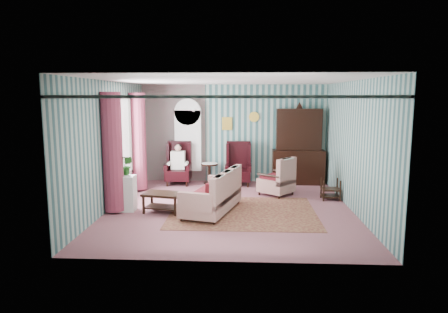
{
  "coord_description": "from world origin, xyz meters",
  "views": [
    {
      "loc": [
        0.31,
        -8.91,
        2.56
      ],
      "look_at": [
        -0.17,
        0.6,
        1.12
      ],
      "focal_mm": 32.0,
      "sensor_mm": 36.0,
      "label": 1
    }
  ],
  "objects_px": {
    "seated_woman": "(178,164)",
    "coffee_table": "(163,203)",
    "floral_armchair": "(276,174)",
    "wingback_left": "(178,163)",
    "round_side_table": "(210,174)",
    "dresser_hutch": "(299,144)",
    "sofa": "(212,192)",
    "plant_stand": "(123,193)",
    "wingback_right": "(238,164)",
    "bookcase": "(188,145)",
    "nest_table": "(330,189)"
  },
  "relations": [
    {
      "from": "dresser_hutch",
      "to": "sofa",
      "type": "bearing_deg",
      "value": -127.2
    },
    {
      "from": "dresser_hutch",
      "to": "sofa",
      "type": "relative_size",
      "value": 1.23
    },
    {
      "from": "floral_armchair",
      "to": "dresser_hutch",
      "type": "bearing_deg",
      "value": 11.38
    },
    {
      "from": "round_side_table",
      "to": "sofa",
      "type": "bearing_deg",
      "value": -84.11
    },
    {
      "from": "coffee_table",
      "to": "plant_stand",
      "type": "bearing_deg",
      "value": 175.13
    },
    {
      "from": "dresser_hutch",
      "to": "wingback_right",
      "type": "xyz_separation_m",
      "value": [
        -1.75,
        -0.27,
        -0.55
      ]
    },
    {
      "from": "wingback_left",
      "to": "plant_stand",
      "type": "height_order",
      "value": "wingback_left"
    },
    {
      "from": "dresser_hutch",
      "to": "round_side_table",
      "type": "relative_size",
      "value": 3.93
    },
    {
      "from": "nest_table",
      "to": "coffee_table",
      "type": "bearing_deg",
      "value": -162.05
    },
    {
      "from": "wingback_right",
      "to": "floral_armchair",
      "type": "distance_m",
      "value": 1.51
    },
    {
      "from": "plant_stand",
      "to": "floral_armchair",
      "type": "relative_size",
      "value": 0.73
    },
    {
      "from": "wingback_right",
      "to": "nest_table",
      "type": "distance_m",
      "value": 2.81
    },
    {
      "from": "bookcase",
      "to": "wingback_left",
      "type": "bearing_deg",
      "value": -122.66
    },
    {
      "from": "wingback_left",
      "to": "seated_woman",
      "type": "distance_m",
      "value": 0.04
    },
    {
      "from": "wingback_left",
      "to": "floral_armchair",
      "type": "relative_size",
      "value": 1.14
    },
    {
      "from": "seated_woman",
      "to": "nest_table",
      "type": "height_order",
      "value": "seated_woman"
    },
    {
      "from": "coffee_table",
      "to": "bookcase",
      "type": "bearing_deg",
      "value": 87.75
    },
    {
      "from": "sofa",
      "to": "floral_armchair",
      "type": "distance_m",
      "value": 2.26
    },
    {
      "from": "round_side_table",
      "to": "sofa",
      "type": "xyz_separation_m",
      "value": [
        0.3,
        -2.91,
        0.17
      ]
    },
    {
      "from": "seated_woman",
      "to": "plant_stand",
      "type": "xyz_separation_m",
      "value": [
        -0.8,
        -2.75,
        -0.19
      ]
    },
    {
      "from": "dresser_hutch",
      "to": "round_side_table",
      "type": "bearing_deg",
      "value": -177.36
    },
    {
      "from": "wingback_right",
      "to": "sofa",
      "type": "distance_m",
      "value": 2.82
    },
    {
      "from": "plant_stand",
      "to": "dresser_hutch",
      "type": "bearing_deg",
      "value": 35.08
    },
    {
      "from": "wingback_right",
      "to": "plant_stand",
      "type": "distance_m",
      "value": 3.76
    },
    {
      "from": "wingback_left",
      "to": "sofa",
      "type": "distance_m",
      "value": 3.01
    },
    {
      "from": "wingback_right",
      "to": "plant_stand",
      "type": "relative_size",
      "value": 1.56
    },
    {
      "from": "dresser_hutch",
      "to": "coffee_table",
      "type": "bearing_deg",
      "value": -137.46
    },
    {
      "from": "floral_armchair",
      "to": "round_side_table",
      "type": "bearing_deg",
      "value": 95.09
    },
    {
      "from": "dresser_hutch",
      "to": "sofa",
      "type": "height_order",
      "value": "dresser_hutch"
    },
    {
      "from": "sofa",
      "to": "coffee_table",
      "type": "xyz_separation_m",
      "value": [
        -1.08,
        -0.07,
        -0.25
      ]
    },
    {
      "from": "floral_armchair",
      "to": "bookcase",
      "type": "bearing_deg",
      "value": 98.41
    },
    {
      "from": "coffee_table",
      "to": "wingback_right",
      "type": "bearing_deg",
      "value": 60.1
    },
    {
      "from": "seated_woman",
      "to": "coffee_table",
      "type": "bearing_deg",
      "value": -87.5
    },
    {
      "from": "bookcase",
      "to": "wingback_right",
      "type": "distance_m",
      "value": 1.63
    },
    {
      "from": "dresser_hutch",
      "to": "nest_table",
      "type": "distance_m",
      "value": 2.11
    },
    {
      "from": "bookcase",
      "to": "seated_woman",
      "type": "bearing_deg",
      "value": -122.66
    },
    {
      "from": "seated_woman",
      "to": "nest_table",
      "type": "relative_size",
      "value": 2.19
    },
    {
      "from": "wingback_right",
      "to": "seated_woman",
      "type": "height_order",
      "value": "wingback_right"
    },
    {
      "from": "round_side_table",
      "to": "nest_table",
      "type": "relative_size",
      "value": 1.11
    },
    {
      "from": "dresser_hutch",
      "to": "wingback_right",
      "type": "relative_size",
      "value": 1.89
    },
    {
      "from": "round_side_table",
      "to": "coffee_table",
      "type": "xyz_separation_m",
      "value": [
        -0.78,
        -2.98,
        -0.08
      ]
    },
    {
      "from": "floral_armchair",
      "to": "coffee_table",
      "type": "bearing_deg",
      "value": 162.45
    },
    {
      "from": "bookcase",
      "to": "sofa",
      "type": "distance_m",
      "value": 3.35
    },
    {
      "from": "wingback_right",
      "to": "round_side_table",
      "type": "relative_size",
      "value": 2.08
    },
    {
      "from": "seated_woman",
      "to": "sofa",
      "type": "relative_size",
      "value": 0.62
    },
    {
      "from": "wingback_left",
      "to": "round_side_table",
      "type": "bearing_deg",
      "value": 9.46
    },
    {
      "from": "bookcase",
      "to": "seated_woman",
      "type": "relative_size",
      "value": 1.9
    },
    {
      "from": "seated_woman",
      "to": "sofa",
      "type": "height_order",
      "value": "seated_woman"
    },
    {
      "from": "plant_stand",
      "to": "wingback_right",
      "type": "bearing_deg",
      "value": 47.16
    },
    {
      "from": "wingback_right",
      "to": "sofa",
      "type": "xyz_separation_m",
      "value": [
        -0.55,
        -2.76,
        -0.16
      ]
    }
  ]
}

